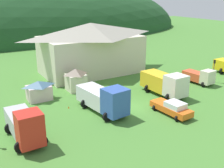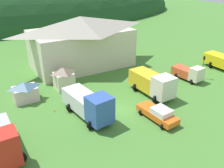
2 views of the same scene
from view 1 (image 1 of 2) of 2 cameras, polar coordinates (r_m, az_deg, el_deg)
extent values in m
plane|color=#477F33|center=(33.68, 4.71, -4.89)|extent=(200.00, 200.00, 0.00)
ellipsoid|color=#1E4723|center=(99.38, -20.35, 9.79)|extent=(133.82, 60.00, 39.10)
cube|color=beige|center=(47.54, -4.42, 6.20)|extent=(16.47, 9.71, 6.38)
pyramid|color=gray|center=(46.80, -4.55, 11.35)|extent=(17.79, 10.49, 2.23)
cube|color=beige|center=(39.23, -7.58, 0.35)|extent=(2.54, 2.41, 2.40)
pyramid|color=#6B5B4C|center=(38.76, -7.68, 2.62)|extent=(2.75, 2.61, 0.84)
cube|color=beige|center=(36.81, -15.06, -1.80)|extent=(2.99, 2.29, 1.91)
pyramid|color=#42667F|center=(36.39, -15.23, 0.11)|extent=(3.23, 2.48, 0.67)
cube|color=red|center=(25.18, -16.89, -9.00)|extent=(2.24, 2.14, 3.06)
cube|color=black|center=(24.79, -16.97, -7.71)|extent=(1.22, 1.70, 0.98)
cube|color=#B2B2B7|center=(28.44, -18.62, -7.39)|extent=(2.29, 4.68, 1.71)
cylinder|color=black|center=(26.11, -14.53, -11.55)|extent=(1.10, 0.30, 1.10)
cylinder|color=black|center=(25.74, -18.65, -12.45)|extent=(1.10, 0.30, 1.10)
cylinder|color=black|center=(29.61, -16.99, -8.00)|extent=(1.10, 0.30, 1.10)
cylinder|color=black|center=(29.28, -20.61, -8.73)|extent=(1.10, 0.30, 1.10)
cube|color=#3356AD|center=(29.83, 0.68, -3.75)|extent=(2.72, 2.59, 3.00)
cube|color=black|center=(29.50, 0.83, -2.64)|extent=(1.53, 2.00, 0.96)
cube|color=silver|center=(32.88, -3.41, -2.59)|extent=(3.06, 5.51, 1.94)
cylinder|color=black|center=(31.06, 2.26, -5.84)|extent=(1.10, 0.30, 1.10)
cylinder|color=black|center=(29.84, -0.99, -6.90)|extent=(1.10, 0.30, 1.10)
cylinder|color=black|center=(34.41, -2.62, -3.32)|extent=(1.10, 0.30, 1.10)
cylinder|color=black|center=(33.32, -5.69, -4.16)|extent=(1.10, 0.30, 1.10)
cube|color=silver|center=(36.14, 13.27, -0.37)|extent=(2.65, 2.36, 2.79)
cube|color=black|center=(35.87, 13.48, 0.51)|extent=(1.44, 1.86, 0.89)
cube|color=gold|center=(38.56, 9.58, 0.63)|extent=(2.74, 4.76, 2.20)
cylinder|color=black|center=(37.39, 14.34, -2.08)|extent=(1.10, 0.30, 1.10)
cylinder|color=black|center=(35.84, 11.84, -2.80)|extent=(1.10, 0.30, 1.10)
cylinder|color=black|center=(40.13, 10.03, -0.33)|extent=(1.10, 0.30, 1.10)
cylinder|color=black|center=(38.69, 7.55, -0.93)|extent=(1.10, 0.30, 1.10)
cube|color=beige|center=(43.12, 19.46, 1.39)|extent=(2.12, 1.68, 2.01)
cube|color=black|center=(42.96, 19.60, 1.93)|extent=(1.18, 1.29, 0.64)
cube|color=#DB512D|center=(44.54, 16.88, 1.70)|extent=(2.31, 3.52, 1.26)
cylinder|color=black|center=(44.08, 19.95, 0.34)|extent=(0.80, 0.30, 0.80)
cylinder|color=black|center=(42.74, 18.67, -0.08)|extent=(0.80, 0.30, 0.80)
cylinder|color=black|center=(45.65, 16.94, 1.27)|extent=(0.80, 0.30, 0.80)
cylinder|color=black|center=(44.36, 15.63, 0.89)|extent=(0.80, 0.30, 0.80)
cylinder|color=black|center=(50.58, 22.07, 2.54)|extent=(1.10, 0.30, 1.10)
cube|color=orange|center=(32.26, 12.27, -5.04)|extent=(2.24, 5.31, 0.70)
cube|color=silver|center=(31.63, 13.17, -4.30)|extent=(1.88, 2.19, 0.62)
cylinder|color=black|center=(31.94, 15.56, -6.25)|extent=(0.68, 0.24, 0.68)
cylinder|color=black|center=(30.78, 13.56, -7.05)|extent=(0.68, 0.24, 0.68)
cylinder|color=black|center=(34.06, 11.04, -4.29)|extent=(0.68, 0.24, 0.68)
cylinder|color=black|center=(32.97, 9.02, -4.96)|extent=(0.68, 0.24, 0.68)
cylinder|color=#4C4C51|center=(45.06, 20.51, 2.18)|extent=(0.12, 0.12, 3.09)
cube|color=black|center=(44.61, 20.78, 4.42)|extent=(0.20, 0.24, 0.55)
sphere|color=yellow|center=(44.69, 20.65, 4.46)|extent=(0.14, 0.14, 0.14)
cone|color=orange|center=(33.69, -9.08, -5.06)|extent=(0.36, 0.36, 0.57)
camera|label=2|loc=(5.75, 22.33, 40.17)|focal=39.28mm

